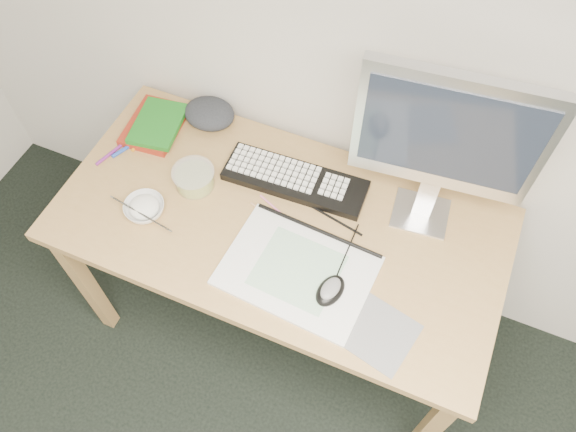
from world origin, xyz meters
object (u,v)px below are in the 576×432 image
at_px(sketchpad, 297,271).
at_px(rice_bowl, 145,208).
at_px(keyboard, 295,180).
at_px(monitor, 448,139).
at_px(desk, 279,235).

relative_size(sketchpad, rice_bowl, 3.39).
bearing_deg(keyboard, rice_bowl, -145.73).
height_order(sketchpad, monitor, monitor).
height_order(desk, monitor, monitor).
relative_size(sketchpad, monitor, 0.75).
distance_m(desk, keyboard, 0.19).
xyz_separation_m(monitor, rice_bowl, (-0.80, -0.33, -0.34)).
bearing_deg(rice_bowl, sketchpad, -0.75).
bearing_deg(keyboard, monitor, 3.56).
xyz_separation_m(keyboard, monitor, (0.41, 0.04, 0.35)).
xyz_separation_m(sketchpad, monitor, (0.28, 0.34, 0.35)).
distance_m(keyboard, rice_bowl, 0.48).
height_order(sketchpad, rice_bowl, rice_bowl).
relative_size(keyboard, monitor, 0.81).
distance_m(desk, monitor, 0.63).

